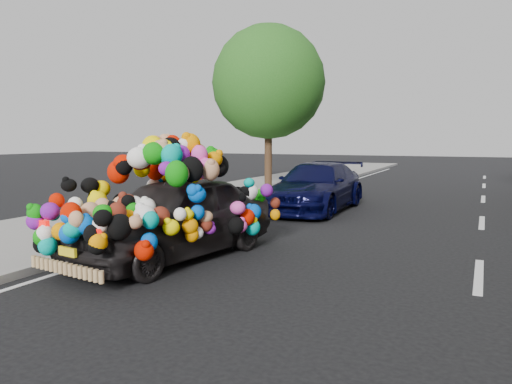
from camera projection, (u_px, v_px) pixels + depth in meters
ground at (252, 252)px, 8.66m from camera, size 100.00×100.00×0.00m
sidewalk at (67, 230)px, 10.45m from camera, size 4.00×60.00×0.12m
kerb at (142, 237)px, 9.63m from camera, size 0.15×60.00×0.13m
lane_markings at (479, 276)px, 7.16m from camera, size 6.00×50.00×0.01m
tree_near_sidewalk at (268, 82)px, 18.39m from camera, size 4.20×4.20×6.13m
plush_art_car at (173, 197)px, 8.19m from camera, size 2.61×4.44×2.00m
navy_sedan at (316, 187)px, 13.63m from camera, size 1.86×4.49×1.30m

